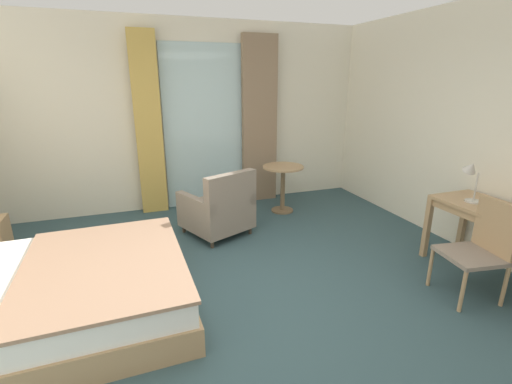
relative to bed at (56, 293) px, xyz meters
name	(u,v)px	position (x,y,z in m)	size (l,w,h in m)	color
ground	(252,304)	(1.67, -0.27, -0.31)	(6.29, 6.49, 0.10)	#334C51
wall_back	(190,117)	(1.67, 2.71, 1.18)	(5.89, 0.12, 2.88)	silver
wall_right	(502,133)	(4.55, -0.27, 1.18)	(0.12, 6.09, 2.88)	silver
balcony_glass_door	(206,128)	(1.89, 2.63, 1.01)	(1.32, 0.02, 2.53)	silver
curtain_panel_left	(148,126)	(1.01, 2.53, 1.08)	(0.39, 0.10, 2.68)	tan
curtain_panel_right	(260,122)	(2.77, 2.53, 1.08)	(0.58, 0.10, 2.68)	#897056
bed	(56,293)	(0.00, 0.00, 0.00)	(2.11, 1.83, 1.05)	tan
writing_desk	(512,223)	(4.15, -0.85, 0.41)	(0.62, 1.53, 0.76)	tan
desk_chair	(480,246)	(3.71, -0.90, 0.26)	(0.54, 0.54, 0.95)	gray
desk_lamp	(472,174)	(4.12, -0.36, 0.78)	(0.19, 0.29, 0.44)	#B7B2A8
armchair_by_window	(219,210)	(1.75, 1.30, 0.09)	(0.99, 1.01, 0.90)	gray
round_cafe_table	(283,178)	(2.91, 1.84, 0.28)	(0.63, 0.63, 0.73)	tan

